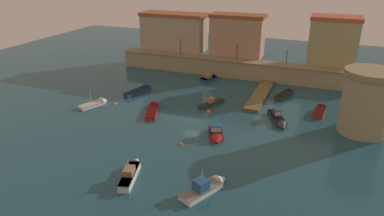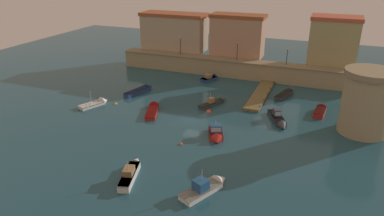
{
  "view_description": "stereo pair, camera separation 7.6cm",
  "coord_description": "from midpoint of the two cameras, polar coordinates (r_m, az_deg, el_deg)",
  "views": [
    {
      "loc": [
        18.11,
        -46.3,
        22.69
      ],
      "look_at": [
        0.0,
        -0.17,
        1.89
      ],
      "focal_mm": 33.27,
      "sensor_mm": 36.0,
      "label": 1
    },
    {
      "loc": [
        18.18,
        -46.27,
        22.69
      ],
      "look_at": [
        0.0,
        -0.17,
        1.89
      ],
      "focal_mm": 33.27,
      "sensor_mm": 36.0,
      "label": 2
    }
  ],
  "objects": [
    {
      "name": "quay_lamp_0",
      "position": [
        77.56,
        -1.94,
        10.4
      ],
      "size": [
        0.32,
        0.32,
        3.83
      ],
      "color": "black",
      "rests_on": "quay_wall"
    },
    {
      "name": "moored_boat_5",
      "position": [
        38.62,
        2.52,
        -12.39
      ],
      "size": [
        4.24,
        6.35,
        3.38
      ],
      "rotation": [
        0.0,
        0.0,
        1.12
      ],
      "color": "white",
      "rests_on": "ground"
    },
    {
      "name": "mooring_buoy_2",
      "position": [
        61.56,
        -12.17,
        0.6
      ],
      "size": [
        0.54,
        0.54,
        0.54
      ],
      "primitive_type": "sphere",
      "color": "yellow",
      "rests_on": "ground"
    },
    {
      "name": "fortress_tower",
      "position": [
        54.34,
        26.16,
        0.91
      ],
      "size": [
        7.05,
        7.05,
        9.11
      ],
      "color": "#9E8966",
      "rests_on": "ground"
    },
    {
      "name": "pier_dock",
      "position": [
        65.01,
        10.86,
        2.14
      ],
      "size": [
        2.58,
        15.66,
        0.7
      ],
      "color": "brown",
      "rests_on": "ground"
    },
    {
      "name": "moored_boat_10",
      "position": [
        55.01,
        13.67,
        -1.81
      ],
      "size": [
        4.18,
        6.74,
        2.23
      ],
      "rotation": [
        0.0,
        0.0,
        -1.14
      ],
      "color": "#333338",
      "rests_on": "ground"
    },
    {
      "name": "moored_boat_2",
      "position": [
        48.99,
        3.84,
        -4.21
      ],
      "size": [
        3.41,
        4.89,
        2.63
      ],
      "rotation": [
        0.0,
        0.0,
        -1.17
      ],
      "color": "red",
      "rests_on": "ground"
    },
    {
      "name": "mooring_buoy_1",
      "position": [
        47.4,
        -1.79,
        -5.85
      ],
      "size": [
        0.48,
        0.48,
        0.48
      ],
      "primitive_type": "sphere",
      "color": "#EA4C19",
      "rests_on": "ground"
    },
    {
      "name": "moored_boat_6",
      "position": [
        66.11,
        -8.34,
        2.84
      ],
      "size": [
        2.98,
        7.03,
        1.19
      ],
      "rotation": [
        0.0,
        0.0,
        1.31
      ],
      "color": "navy",
      "rests_on": "ground"
    },
    {
      "name": "quay_lamp_1",
      "position": [
        73.61,
        7.23,
        9.53
      ],
      "size": [
        0.32,
        0.32,
        3.77
      ],
      "color": "black",
      "rests_on": "quay_wall"
    },
    {
      "name": "ground_plane",
      "position": [
        54.65,
        0.03,
        -1.76
      ],
      "size": [
        129.9,
        129.9,
        0.0
      ],
      "primitive_type": "plane",
      "color": "#1E4756"
    },
    {
      "name": "old_town_backdrop",
      "position": [
        77.73,
        7.04,
        11.53
      ],
      "size": [
        46.06,
        6.11,
        9.4
      ],
      "color": "tan",
      "rests_on": "ground"
    },
    {
      "name": "quay_wall",
      "position": [
        74.84,
        6.58,
        6.41
      ],
      "size": [
        49.67,
        3.49,
        3.58
      ],
      "color": "#9E8966",
      "rests_on": "ground"
    },
    {
      "name": "moored_boat_8",
      "position": [
        41.25,
        -9.78,
        -10.08
      ],
      "size": [
        2.96,
        6.64,
        2.75
      ],
      "rotation": [
        0.0,
        0.0,
        1.84
      ],
      "color": "silver",
      "rests_on": "ground"
    },
    {
      "name": "moored_boat_9",
      "position": [
        62.02,
        -15.01,
        0.76
      ],
      "size": [
        3.61,
        5.51,
        3.3
      ],
      "rotation": [
        0.0,
        0.0,
        1.17
      ],
      "color": "white",
      "rests_on": "ground"
    },
    {
      "name": "moored_boat_4",
      "position": [
        60.35,
        19.86,
        -0.3
      ],
      "size": [
        1.92,
        5.13,
        1.4
      ],
      "rotation": [
        0.0,
        0.0,
        1.48
      ],
      "color": "red",
      "rests_on": "ground"
    },
    {
      "name": "mooring_buoy_0",
      "position": [
        57.12,
        2.67,
        -0.66
      ],
      "size": [
        0.79,
        0.79,
        0.79
      ],
      "primitive_type": "sphere",
      "color": "#EA4C19",
      "rests_on": "ground"
    },
    {
      "name": "quay_lamp_2",
      "position": [
        71.95,
        14.98,
        8.43
      ],
      "size": [
        0.32,
        0.32,
        3.33
      ],
      "color": "black",
      "rests_on": "quay_wall"
    },
    {
      "name": "moored_boat_1",
      "position": [
        72.46,
        2.99,
        4.85
      ],
      "size": [
        3.38,
        4.48,
        1.79
      ],
      "rotation": [
        0.0,
        0.0,
        1.08
      ],
      "color": "navy",
      "rests_on": "ground"
    },
    {
      "name": "moored_boat_7",
      "position": [
        60.04,
        3.54,
        0.92
      ],
      "size": [
        3.7,
        6.1,
        2.46
      ],
      "rotation": [
        0.0,
        0.0,
        1.12
      ],
      "color": "#333338",
      "rests_on": "ground"
    },
    {
      "name": "moored_boat_0",
      "position": [
        57.9,
        -6.31,
        -0.12
      ],
      "size": [
        3.82,
        7.05,
        1.48
      ],
      "rotation": [
        0.0,
        0.0,
        1.92
      ],
      "color": "red",
      "rests_on": "ground"
    },
    {
      "name": "moored_boat_3",
      "position": [
        65.89,
        14.77,
        2.24
      ],
      "size": [
        3.04,
        6.4,
        1.22
      ],
      "rotation": [
        0.0,
        0.0,
        1.28
      ],
      "color": "#333338",
      "rests_on": "ground"
    }
  ]
}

